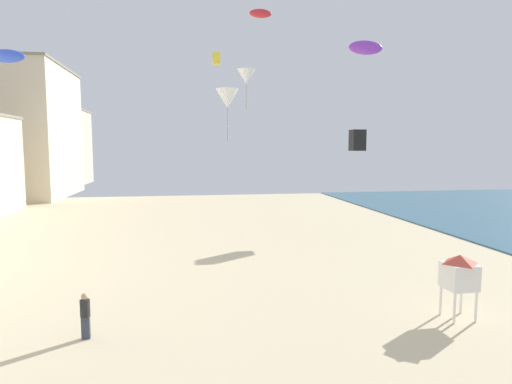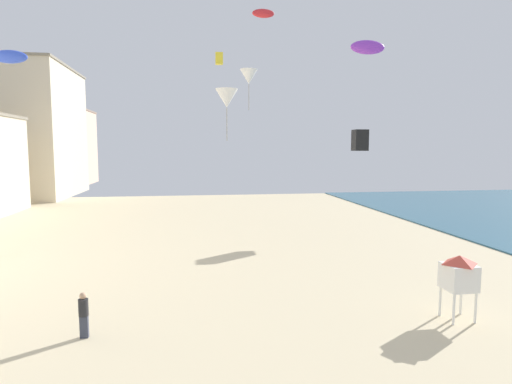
% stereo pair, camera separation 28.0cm
% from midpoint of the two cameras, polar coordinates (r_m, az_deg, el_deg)
% --- Properties ---
extents(boardwalk_hotel_far, '(15.86, 17.84, 17.97)m').
position_cam_midpoint_polar(boardwalk_hotel_far, '(68.50, -30.29, 6.96)').
color(boardwalk_hotel_far, beige).
rests_on(boardwalk_hotel_far, ground).
extents(boardwalk_hotel_distant, '(11.18, 17.33, 13.94)m').
position_cam_midpoint_polar(boardwalk_hotel_distant, '(86.29, -25.78, 5.43)').
color(boardwalk_hotel_distant, beige).
rests_on(boardwalk_hotel_distant, ground).
extents(kite_flyer, '(0.34, 0.34, 1.64)m').
position_cam_midpoint_polar(kite_flyer, '(16.68, -22.26, -14.73)').
color(kite_flyer, '#383D4C').
rests_on(kite_flyer, ground).
extents(lifeguard_stand, '(1.10, 1.10, 2.55)m').
position_cam_midpoint_polar(lifeguard_stand, '(18.64, 25.08, -9.71)').
color(lifeguard_stand, white).
rests_on(lifeguard_stand, ground).
extents(kite_red_parafoil, '(2.06, 0.57, 0.80)m').
position_cam_midpoint_polar(kite_red_parafoil, '(42.58, 0.39, 22.70)').
color(kite_red_parafoil, red).
extents(kite_blue_parafoil, '(2.04, 0.57, 0.79)m').
position_cam_midpoint_polar(kite_blue_parafoil, '(30.63, -30.52, 15.35)').
color(kite_blue_parafoil, blue).
extents(kite_black_box, '(1.09, 1.09, 1.72)m').
position_cam_midpoint_polar(kite_black_box, '(36.13, 13.14, 6.73)').
color(kite_black_box, black).
extents(kite_white_delta, '(1.61, 1.61, 3.66)m').
position_cam_midpoint_polar(kite_white_delta, '(40.10, -1.52, 15.09)').
color(kite_white_delta, white).
extents(kite_white_delta_2, '(1.00, 1.00, 2.27)m').
position_cam_midpoint_polar(kite_white_delta_2, '(19.27, -4.26, 12.33)').
color(kite_white_delta_2, white).
extents(kite_purple_parafoil, '(2.38, 0.66, 0.93)m').
position_cam_midpoint_polar(kite_purple_parafoil, '(31.10, 14.14, 18.16)').
color(kite_purple_parafoil, purple).
extents(kite_yellow_box, '(0.66, 0.66, 1.04)m').
position_cam_midpoint_polar(kite_yellow_box, '(41.22, -5.51, 17.30)').
color(kite_yellow_box, yellow).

